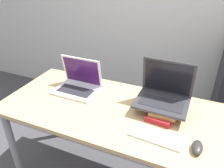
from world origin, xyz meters
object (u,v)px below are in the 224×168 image
laptop_on_books (164,94)px  mouse (197,147)px  wireless_keyboard (156,136)px  laptop_left (78,84)px  book_stack (163,110)px

laptop_on_books → mouse: (0.24, -0.29, -0.09)m
wireless_keyboard → laptop_on_books: bearing=95.1°
laptop_left → mouse: size_ratio=3.00×
book_stack → wireless_keyboard: (0.01, -0.23, -0.02)m
laptop_left → book_stack: bearing=-4.5°
book_stack → laptop_on_books: (-0.02, 0.05, 0.08)m
book_stack → mouse: (0.22, -0.24, -0.01)m
laptop_on_books → wireless_keyboard: size_ratio=1.12×
book_stack → laptop_on_books: 0.10m
laptop_on_books → mouse: bearing=-50.4°
mouse → laptop_left: bearing=161.7°
laptop_left → wireless_keyboard: 0.71m
book_stack → laptop_left: bearing=175.5°
laptop_left → laptop_on_books: laptop_on_books is taller
laptop_left → book_stack: (0.65, -0.05, -0.02)m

